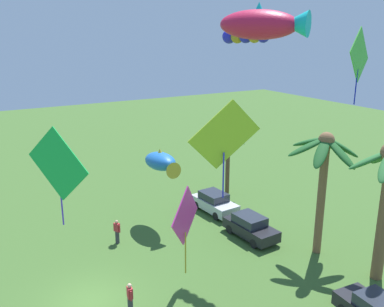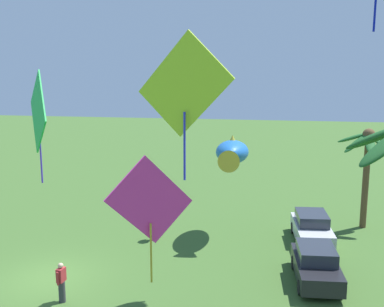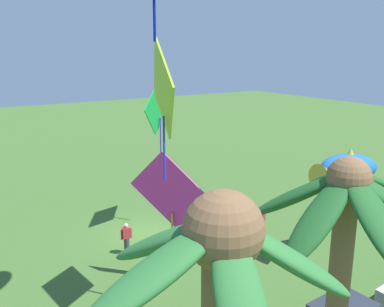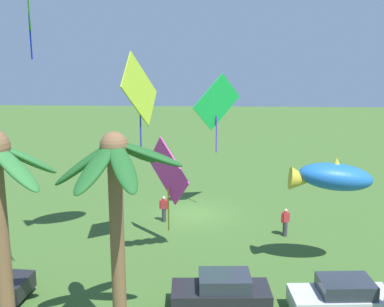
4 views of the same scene
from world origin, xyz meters
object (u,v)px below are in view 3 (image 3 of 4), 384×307
spectator_0 (126,238)px  spectator_1 (262,221)px  kite_diamond_2 (160,103)px  kite_diamond_5 (163,93)px  palm_tree_0 (344,241)px  kite_fish_3 (346,168)px  kite_diamond_4 (172,195)px

spectator_0 → spectator_1: size_ratio=1.00×
kite_diamond_2 → kite_diamond_5: (3.62, 7.03, 1.31)m
palm_tree_0 → kite_fish_3: bearing=-143.3°
spectator_0 → kite_diamond_4: kite_diamond_4 is taller
palm_tree_0 → kite_diamond_2: bearing=-103.0°
palm_tree_0 → kite_diamond_2: size_ratio=1.54×
palm_tree_0 → spectator_0: 13.14m
palm_tree_0 → spectator_1: size_ratio=4.77×
kite_diamond_2 → kite_diamond_5: kite_diamond_5 is taller
spectator_1 → kite_diamond_5: (7.50, 2.97, 7.46)m
spectator_1 → kite_fish_3: 5.52m
kite_diamond_2 → palm_tree_0: bearing=77.0°
spectator_1 → kite_diamond_4: kite_diamond_4 is taller
spectator_0 → kite_diamond_4: size_ratio=0.32×
palm_tree_0 → kite_diamond_2: kite_diamond_2 is taller
kite_diamond_5 → palm_tree_0: bearing=92.6°
kite_diamond_5 → spectator_1: bearing=-158.4°
palm_tree_0 → spectator_1: palm_tree_0 is taller
palm_tree_0 → kite_diamond_5: kite_diamond_5 is taller
spectator_0 → kite_diamond_2: size_ratio=0.32×
palm_tree_0 → kite_fish_3: palm_tree_0 is taller
kite_diamond_2 → spectator_1: bearing=133.7°
spectator_0 → spectator_1: same height
kite_diamond_4 → spectator_1: bearing=-167.0°
palm_tree_0 → kite_diamond_5: 7.72m
kite_diamond_4 → kite_diamond_5: size_ratio=1.02×
palm_tree_0 → kite_diamond_4: size_ratio=1.50×
kite_diamond_2 → kite_fish_3: 9.83m
kite_fish_3 → kite_diamond_5: (8.86, -0.92, 3.79)m
kite_fish_3 → kite_diamond_2: bearing=-56.6°
kite_diamond_2 → kite_fish_3: bearing=123.4°
kite_diamond_4 → spectator_0: bearing=-79.6°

